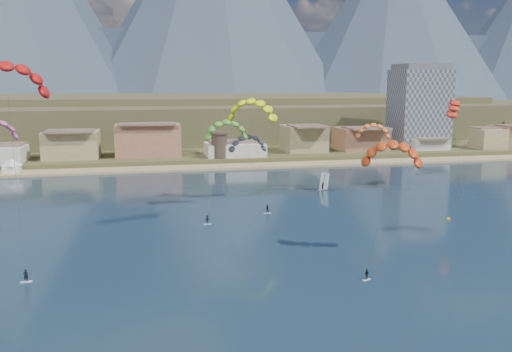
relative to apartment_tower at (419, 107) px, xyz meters
The scene contains 17 objects.
ground 154.68m from the apartment_tower, 123.59° to the right, with size 2400.00×2400.00×0.00m, color #0D1B31.
beach 89.54m from the apartment_tower, 165.49° to the right, with size 2200.00×12.00×0.90m.
land 440.64m from the apartment_tower, 101.13° to the left, with size 2200.00×900.00×4.00m.
foothills 122.11m from the apartment_tower, 120.93° to the left, with size 940.00×210.00×18.00m.
mountain_ridge 715.12m from the apartment_tower, 98.15° to the left, with size 2060.00×480.00×400.00m.
town 125.53m from the apartment_tower, behind, with size 400.00×24.00×12.00m.
apartment_tower is the anchor object (origin of this frame).
watchtower 82.02m from the apartment_tower, behind, with size 5.82×5.82×8.60m.
kitesurfer_red 161.42m from the apartment_tower, 140.37° to the right, with size 13.50×17.05×31.45m.
kitesurfer_yellow 108.80m from the apartment_tower, 138.08° to the right, with size 12.62×16.86×25.08m.
kitesurfer_orange 132.22m from the apartment_tower, 120.68° to the right, with size 14.02×14.62×20.74m.
kitesurfer_green 117.37m from the apartment_tower, 138.30° to the right, with size 11.52×15.09×21.66m.
distant_kite_dark 107.95m from the apartment_tower, 139.07° to the right, with size 9.31×5.99×16.99m.
distant_kite_orange 86.72m from the apartment_tower, 125.92° to the right, with size 9.19×6.95×18.83m.
distant_kite_red 74.81m from the apartment_tower, 113.01° to the right, with size 8.36×10.26×23.93m.
windsurfer 88.68m from the apartment_tower, 133.89° to the right, with size 2.43×2.64×4.26m.
buoy 108.69m from the apartment_tower, 115.56° to the right, with size 0.68×0.68×0.68m.
Camera 1 is at (-19.64, -59.90, 26.29)m, focal length 37.13 mm.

